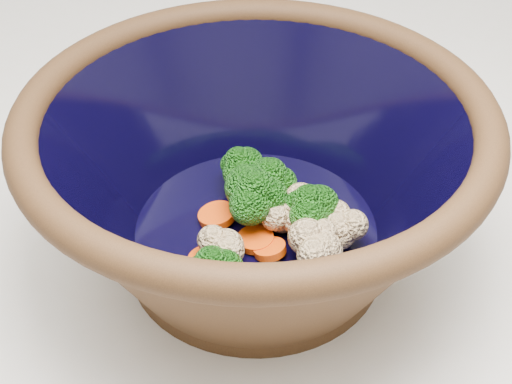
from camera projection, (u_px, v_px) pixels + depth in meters
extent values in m
cylinder|color=black|center=(256.00, 251.00, 0.57)|extent=(0.20, 0.20, 0.01)
torus|color=black|center=(256.00, 115.00, 0.49)|extent=(0.34, 0.34, 0.02)
cylinder|color=black|center=(256.00, 228.00, 0.56)|extent=(0.19, 0.19, 0.00)
cylinder|color=#608442|center=(214.00, 288.00, 0.50)|extent=(0.01, 0.01, 0.02)
ellipsoid|color=#216B14|center=(213.00, 267.00, 0.48)|extent=(0.04, 0.04, 0.03)
cylinder|color=#608442|center=(255.00, 216.00, 0.55)|extent=(0.01, 0.01, 0.02)
ellipsoid|color=#216B14|center=(255.00, 190.00, 0.53)|extent=(0.05, 0.05, 0.04)
cylinder|color=#608442|center=(239.00, 182.00, 0.59)|extent=(0.01, 0.01, 0.02)
ellipsoid|color=#216B14|center=(238.00, 162.00, 0.57)|extent=(0.04, 0.04, 0.03)
cylinder|color=#608442|center=(307.00, 226.00, 0.54)|extent=(0.01, 0.01, 0.02)
ellipsoid|color=#216B14|center=(309.00, 203.00, 0.53)|extent=(0.04, 0.04, 0.03)
cylinder|color=#608442|center=(270.00, 198.00, 0.57)|extent=(0.01, 0.01, 0.02)
ellipsoid|color=#216B14|center=(271.00, 176.00, 0.55)|extent=(0.04, 0.04, 0.03)
sphere|color=beige|center=(308.00, 222.00, 0.54)|extent=(0.03, 0.03, 0.03)
sphere|color=beige|center=(320.00, 251.00, 0.51)|extent=(0.03, 0.03, 0.03)
sphere|color=beige|center=(263.00, 198.00, 0.56)|extent=(0.03, 0.03, 0.03)
sphere|color=beige|center=(226.00, 247.00, 0.52)|extent=(0.03, 0.03, 0.03)
sphere|color=beige|center=(258.00, 199.00, 0.56)|extent=(0.03, 0.03, 0.03)
sphere|color=beige|center=(337.00, 230.00, 0.53)|extent=(0.03, 0.03, 0.03)
sphere|color=beige|center=(306.00, 214.00, 0.54)|extent=(0.03, 0.03, 0.03)
sphere|color=beige|center=(282.00, 215.00, 0.55)|extent=(0.03, 0.03, 0.03)
cylinder|color=#E43D09|center=(256.00, 239.00, 0.54)|extent=(0.03, 0.03, 0.01)
cylinder|color=#E43D09|center=(217.00, 215.00, 0.56)|extent=(0.03, 0.03, 0.01)
cylinder|color=#E43D09|center=(206.00, 258.00, 0.52)|extent=(0.03, 0.03, 0.01)
cylinder|color=#E43D09|center=(270.00, 249.00, 0.53)|extent=(0.02, 0.02, 0.01)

